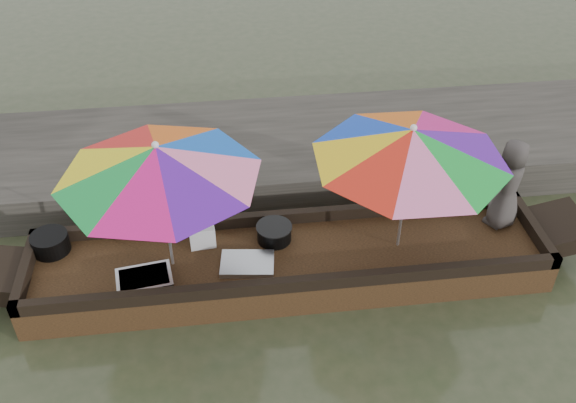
{
  "coord_description": "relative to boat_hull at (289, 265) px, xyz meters",
  "views": [
    {
      "loc": [
        -0.66,
        -5.19,
        5.12
      ],
      "look_at": [
        0.0,
        0.1,
        1.0
      ],
      "focal_mm": 40.0,
      "sensor_mm": 36.0,
      "label": 1
    }
  ],
  "objects": [
    {
      "name": "water",
      "position": [
        0.0,
        0.0,
        -0.17
      ],
      "size": [
        80.0,
        80.0,
        0.0
      ],
      "primitive_type": "plane",
      "color": "#323B22",
      "rests_on": "ground"
    },
    {
      "name": "dock",
      "position": [
        0.0,
        2.2,
        0.08
      ],
      "size": [
        22.0,
        2.2,
        0.5
      ],
      "primitive_type": "cube",
      "color": "#2D2B26",
      "rests_on": "ground"
    },
    {
      "name": "boat_hull",
      "position": [
        0.0,
        0.0,
        0.0
      ],
      "size": [
        5.7,
        1.2,
        0.35
      ],
      "primitive_type": "cube",
      "color": "black",
      "rests_on": "water"
    },
    {
      "name": "cooking_pot",
      "position": [
        -2.6,
        0.38,
        0.28
      ],
      "size": [
        0.41,
        0.41,
        0.21
      ],
      "primitive_type": "cylinder",
      "color": "black",
      "rests_on": "boat_hull"
    },
    {
      "name": "tray_crayfish",
      "position": [
        -1.55,
        -0.26,
        0.22
      ],
      "size": [
        0.62,
        0.47,
        0.09
      ],
      "primitive_type": "cube",
      "rotation": [
        0.0,
        0.0,
        0.15
      ],
      "color": "silver",
      "rests_on": "boat_hull"
    },
    {
      "name": "tray_scallop",
      "position": [
        -0.47,
        -0.14,
        0.21
      ],
      "size": [
        0.61,
        0.46,
        0.06
      ],
      "primitive_type": "cube",
      "rotation": [
        0.0,
        0.0,
        -0.12
      ],
      "color": "silver",
      "rests_on": "boat_hull"
    },
    {
      "name": "charcoal_grill",
      "position": [
        -0.14,
        0.26,
        0.26
      ],
      "size": [
        0.38,
        0.38,
        0.18
      ],
      "primitive_type": "cylinder",
      "color": "black",
      "rests_on": "boat_hull"
    },
    {
      "name": "supply_bag",
      "position": [
        -0.94,
        0.29,
        0.3
      ],
      "size": [
        0.3,
        0.24,
        0.26
      ],
      "primitive_type": "cube",
      "rotation": [
        0.0,
        0.0,
        0.09
      ],
      "color": "silver",
      "rests_on": "boat_hull"
    },
    {
      "name": "vendor",
      "position": [
        2.5,
        0.24,
        0.73
      ],
      "size": [
        0.65,
        0.61,
        1.11
      ],
      "primitive_type": "imported",
      "rotation": [
        0.0,
        0.0,
        3.76
      ],
      "color": "#3D3735",
      "rests_on": "boat_hull"
    },
    {
      "name": "umbrella_bow",
      "position": [
        -1.27,
        0.0,
        0.95
      ],
      "size": [
        2.35,
        2.35,
        1.55
      ],
      "primitive_type": null,
      "rotation": [
        0.0,
        0.0,
        0.17
      ],
      "color": "blue",
      "rests_on": "boat_hull"
    },
    {
      "name": "umbrella_stern",
      "position": [
        1.23,
        0.0,
        0.95
      ],
      "size": [
        2.69,
        2.69,
        1.55
      ],
      "primitive_type": null,
      "rotation": [
        0.0,
        0.0,
        -0.42
      ],
      "color": "#5714A5",
      "rests_on": "boat_hull"
    }
  ]
}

